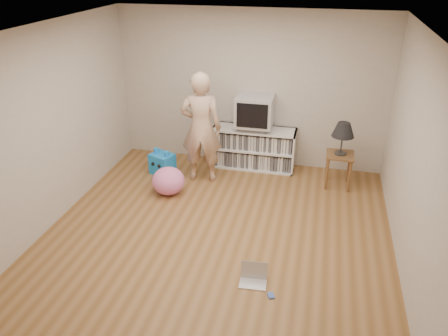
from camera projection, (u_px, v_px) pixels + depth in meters
name	position (u px, v px, depth m)	size (l,w,h in m)	color
ground	(219.00, 230.00, 5.86)	(4.50, 4.50, 0.00)	brown
walls	(218.00, 141.00, 5.29)	(4.52, 4.52, 2.60)	#BCB2A5
ceiling	(218.00, 30.00, 4.71)	(4.50, 4.50, 0.01)	white
media_unit	(254.00, 148.00, 7.46)	(1.40, 0.45, 0.70)	white
dvd_deck	(254.00, 127.00, 7.27)	(0.45, 0.35, 0.07)	gray
crt_tv	(255.00, 111.00, 7.14)	(0.60, 0.53, 0.50)	#ADADB3
side_table	(339.00, 162.00, 6.81)	(0.42, 0.42, 0.55)	brown
table_lamp	(343.00, 130.00, 6.57)	(0.34, 0.34, 0.52)	#333333
person	(201.00, 128.00, 6.80)	(0.65, 0.43, 1.78)	#D4AD90
laptop	(253.00, 277.00, 4.94)	(0.32, 0.26, 0.21)	silver
playing_cards	(271.00, 296.00, 4.73)	(0.07, 0.09, 0.02)	#4969C3
plush_blue	(162.00, 163.00, 7.29)	(0.45, 0.41, 0.43)	#1589F4
plush_pink	(168.00, 181.00, 6.67)	(0.50, 0.50, 0.42)	pink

